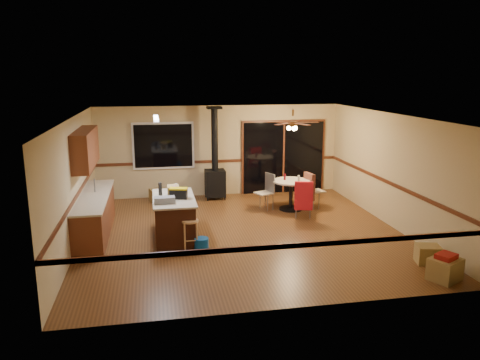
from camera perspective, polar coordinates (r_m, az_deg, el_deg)
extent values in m
plane|color=brown|center=(10.50, 0.30, -6.49)|extent=(7.00, 7.00, 0.00)
plane|color=silver|center=(9.95, 0.32, 7.79)|extent=(7.00, 7.00, 0.00)
plane|color=tan|center=(13.54, -2.51, 3.58)|extent=(7.00, 0.00, 7.00)
plane|color=tan|center=(6.86, 5.90, -5.72)|extent=(7.00, 0.00, 7.00)
plane|color=tan|center=(10.10, -19.58, -0.36)|extent=(0.00, 7.00, 7.00)
plane|color=tan|center=(11.33, 17.97, 1.13)|extent=(0.00, 7.00, 7.00)
cube|color=black|center=(13.33, -9.32, 4.15)|extent=(1.72, 0.10, 1.32)
cube|color=black|center=(13.92, 5.31, 2.75)|extent=(2.52, 0.10, 2.10)
cube|color=brown|center=(10.75, -17.26, -4.21)|extent=(0.60, 3.00, 0.86)
cube|color=#C0B195|center=(10.64, -17.42, -1.89)|extent=(0.64, 3.04, 0.04)
cube|color=brown|center=(10.65, -18.33, 3.67)|extent=(0.35, 2.00, 0.80)
cube|color=#34160D|center=(10.20, -8.02, -4.66)|extent=(0.80, 1.60, 0.86)
cube|color=#C0B195|center=(10.08, -8.10, -2.22)|extent=(0.88, 1.68, 0.04)
cube|color=black|center=(13.24, -3.05, -0.37)|extent=(0.55, 0.50, 0.75)
cylinder|color=black|center=(13.01, -3.11, 5.04)|extent=(0.18, 0.18, 1.77)
cylinder|color=brown|center=(11.92, 6.45, 6.86)|extent=(0.24, 0.24, 0.10)
cylinder|color=brown|center=(11.89, 6.48, 8.15)|extent=(0.05, 0.05, 0.16)
sphere|color=#FFD88C|center=(11.93, 6.43, 6.28)|extent=(0.16, 0.16, 0.16)
cube|color=white|center=(10.07, -10.20, 7.42)|extent=(0.10, 1.20, 0.04)
cube|color=slate|center=(9.65, -9.17, -2.42)|extent=(0.42, 0.24, 0.13)
cube|color=black|center=(9.95, -7.49, -1.69)|extent=(0.39, 0.26, 0.20)
cube|color=gold|center=(9.92, -7.51, -1.05)|extent=(0.41, 0.27, 0.03)
cube|color=olive|center=(10.17, -8.15, -1.31)|extent=(0.25, 0.34, 0.22)
cylinder|color=black|center=(10.27, -9.70, -1.09)|extent=(0.09, 0.09, 0.27)
cylinder|color=#D84C8C|center=(10.15, -7.93, -1.34)|extent=(0.09, 0.09, 0.22)
cylinder|color=white|center=(10.45, -7.80, -0.99)|extent=(0.07, 0.07, 0.20)
cylinder|color=tan|center=(9.53, -6.07, -6.64)|extent=(0.40, 0.40, 0.62)
cylinder|color=blue|center=(9.56, -4.71, -7.75)|extent=(0.32, 0.32, 0.24)
cylinder|color=black|center=(12.35, 6.19, -3.49)|extent=(0.60, 0.60, 0.04)
cylinder|color=black|center=(12.25, 6.23, -1.83)|extent=(0.10, 0.10, 0.70)
cylinder|color=#C0B195|center=(12.16, 6.27, -0.14)|extent=(0.97, 0.97, 0.04)
cylinder|color=#590C14|center=(12.19, 5.47, 0.39)|extent=(0.07, 0.07, 0.16)
cylinder|color=beige|center=(12.15, 7.16, 0.25)|extent=(0.07, 0.07, 0.14)
cube|color=tan|center=(12.15, 2.94, -1.60)|extent=(0.52, 0.52, 0.03)
cube|color=slate|center=(12.20, 3.67, -0.34)|extent=(0.18, 0.38, 0.50)
cube|color=tan|center=(11.62, 7.70, -2.37)|extent=(0.49, 0.49, 0.03)
cube|color=slate|center=(11.37, 7.78, -1.41)|extent=(0.39, 0.14, 0.50)
cube|color=red|center=(11.38, 7.77, -1.92)|extent=(0.45, 0.22, 0.70)
cube|color=tan|center=(12.50, 9.24, -1.34)|extent=(0.47, 0.47, 0.03)
cube|color=slate|center=(12.35, 8.53, -0.30)|extent=(0.11, 0.40, 0.50)
cube|color=#512A1F|center=(12.36, 8.43, -0.76)|extent=(0.18, 0.45, 0.70)
cube|color=olive|center=(13.16, -9.90, -1.85)|extent=(0.54, 0.48, 0.36)
cube|color=olive|center=(8.91, 23.71, -9.92)|extent=(0.65, 0.61, 0.39)
cube|color=olive|center=(9.54, 21.93, -8.40)|extent=(0.50, 0.45, 0.34)
cube|color=maroon|center=(8.82, 23.85, -8.50)|extent=(0.41, 0.39, 0.09)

